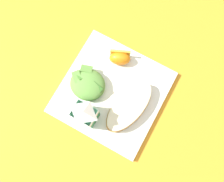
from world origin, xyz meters
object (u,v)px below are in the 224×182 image
Objects in this scene: green_salad_pile at (88,84)px; cheesy_pizza_bread at (129,106)px; white_plate at (112,92)px; orange_wedge_front at (120,58)px; milk_carton at (85,114)px.

cheesy_pizza_bread is at bearing -179.55° from green_salad_pile.
cheesy_pizza_bread is (-0.06, 0.02, 0.03)m from white_plate.
orange_wedge_front is (-0.04, -0.11, -0.00)m from green_salad_pile.
orange_wedge_front is at bearing -110.53° from green_salad_pile.
green_salad_pile reaches higher than white_plate.
orange_wedge_front is at bearing -89.92° from milk_carton.
white_plate is at bearing -15.17° from cheesy_pizza_bread.
green_salad_pile is (0.13, 0.00, 0.00)m from cheesy_pizza_bread.
milk_carton is at bearing 90.08° from orange_wedge_front.
green_salad_pile is at bearing 14.89° from white_plate.
cheesy_pizza_bread is 0.14m from orange_wedge_front.
green_salad_pile is at bearing 0.45° from cheesy_pizza_bread.
milk_carton is 0.19m from orange_wedge_front.
cheesy_pizza_bread is 0.12m from milk_carton.
milk_carton is 1.58× the size of orange_wedge_front.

